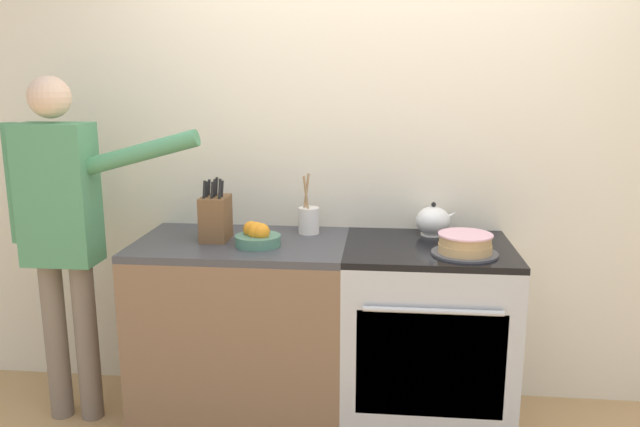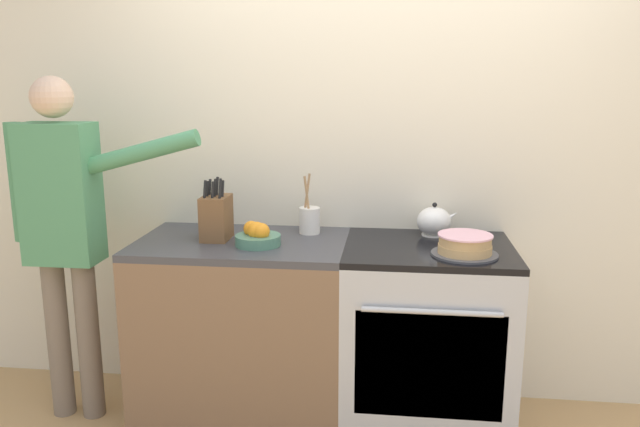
{
  "view_description": "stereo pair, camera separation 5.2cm",
  "coord_description": "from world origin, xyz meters",
  "px_view_note": "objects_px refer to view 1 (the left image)",
  "views": [
    {
      "loc": [
        0.03,
        -2.54,
        1.69
      ],
      "look_at": [
        -0.26,
        0.29,
        1.07
      ],
      "focal_mm": 35.0,
      "sensor_mm": 36.0,
      "label": 1
    },
    {
      "loc": [
        0.08,
        -2.53,
        1.69
      ],
      "look_at": [
        -0.26,
        0.29,
        1.07
      ],
      "focal_mm": 35.0,
      "sensor_mm": 36.0,
      "label": 2
    }
  ],
  "objects_px": {
    "knife_block": "(216,218)",
    "utensil_crock": "(309,219)",
    "fruit_bowl": "(257,235)",
    "stove_range": "(425,337)",
    "layer_cake": "(465,245)",
    "person_baker": "(62,221)",
    "tea_kettle": "(433,221)"
  },
  "relations": [
    {
      "from": "tea_kettle",
      "to": "person_baker",
      "type": "distance_m",
      "value": 1.8
    },
    {
      "from": "stove_range",
      "to": "fruit_bowl",
      "type": "bearing_deg",
      "value": -174.5
    },
    {
      "from": "knife_block",
      "to": "utensil_crock",
      "type": "height_order",
      "value": "knife_block"
    },
    {
      "from": "knife_block",
      "to": "fruit_bowl",
      "type": "distance_m",
      "value": 0.24
    },
    {
      "from": "fruit_bowl",
      "to": "utensil_crock",
      "type": "bearing_deg",
      "value": 50.59
    },
    {
      "from": "layer_cake",
      "to": "tea_kettle",
      "type": "distance_m",
      "value": 0.36
    },
    {
      "from": "layer_cake",
      "to": "fruit_bowl",
      "type": "bearing_deg",
      "value": 176.57
    },
    {
      "from": "fruit_bowl",
      "to": "layer_cake",
      "type": "bearing_deg",
      "value": -3.43
    },
    {
      "from": "stove_range",
      "to": "layer_cake",
      "type": "relative_size",
      "value": 3.11
    },
    {
      "from": "stove_range",
      "to": "person_baker",
      "type": "height_order",
      "value": "person_baker"
    },
    {
      "from": "stove_range",
      "to": "utensil_crock",
      "type": "bearing_deg",
      "value": 162.95
    },
    {
      "from": "knife_block",
      "to": "fruit_bowl",
      "type": "relative_size",
      "value": 1.43
    },
    {
      "from": "stove_range",
      "to": "knife_block",
      "type": "height_order",
      "value": "knife_block"
    },
    {
      "from": "stove_range",
      "to": "utensil_crock",
      "type": "distance_m",
      "value": 0.81
    },
    {
      "from": "layer_cake",
      "to": "knife_block",
      "type": "distance_m",
      "value": 1.18
    },
    {
      "from": "layer_cake",
      "to": "stove_range",
      "type": "bearing_deg",
      "value": 137.78
    },
    {
      "from": "knife_block",
      "to": "utensil_crock",
      "type": "relative_size",
      "value": 1.02
    },
    {
      "from": "layer_cake",
      "to": "fruit_bowl",
      "type": "xyz_separation_m",
      "value": [
        -0.95,
        0.06,
        0.0
      ]
    },
    {
      "from": "utensil_crock",
      "to": "fruit_bowl",
      "type": "distance_m",
      "value": 0.33
    },
    {
      "from": "tea_kettle",
      "to": "person_baker",
      "type": "height_order",
      "value": "person_baker"
    },
    {
      "from": "stove_range",
      "to": "fruit_bowl",
      "type": "xyz_separation_m",
      "value": [
        -0.8,
        -0.08,
        0.51
      ]
    },
    {
      "from": "knife_block",
      "to": "person_baker",
      "type": "distance_m",
      "value": 0.73
    },
    {
      "from": "utensil_crock",
      "to": "fruit_bowl",
      "type": "height_order",
      "value": "utensil_crock"
    },
    {
      "from": "knife_block",
      "to": "utensil_crock",
      "type": "distance_m",
      "value": 0.47
    },
    {
      "from": "fruit_bowl",
      "to": "person_baker",
      "type": "relative_size",
      "value": 0.13
    },
    {
      "from": "layer_cake",
      "to": "fruit_bowl",
      "type": "height_order",
      "value": "fruit_bowl"
    },
    {
      "from": "utensil_crock",
      "to": "layer_cake",
      "type": "bearing_deg",
      "value": -23.12
    },
    {
      "from": "person_baker",
      "to": "layer_cake",
      "type": "bearing_deg",
      "value": 7.15
    },
    {
      "from": "stove_range",
      "to": "tea_kettle",
      "type": "height_order",
      "value": "tea_kettle"
    },
    {
      "from": "layer_cake",
      "to": "utensil_crock",
      "type": "height_order",
      "value": "utensil_crock"
    },
    {
      "from": "layer_cake",
      "to": "utensil_crock",
      "type": "bearing_deg",
      "value": 156.88
    },
    {
      "from": "tea_kettle",
      "to": "fruit_bowl",
      "type": "distance_m",
      "value": 0.88
    }
  ]
}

